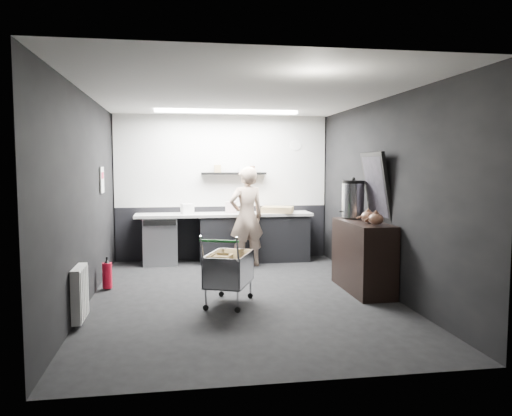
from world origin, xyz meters
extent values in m
plane|color=black|center=(0.00, 0.00, 0.00)|extent=(5.50, 5.50, 0.00)
plane|color=silver|center=(0.00, 0.00, 2.70)|extent=(5.50, 5.50, 0.00)
plane|color=black|center=(0.00, 2.75, 1.35)|extent=(5.50, 0.00, 5.50)
plane|color=black|center=(0.00, -2.75, 1.35)|extent=(5.50, 0.00, 5.50)
plane|color=black|center=(-2.00, 0.00, 1.35)|extent=(0.00, 5.50, 5.50)
plane|color=black|center=(2.00, 0.00, 1.35)|extent=(0.00, 5.50, 5.50)
cube|color=silver|center=(0.00, 2.73, 1.85)|extent=(3.95, 0.02, 1.70)
cube|color=black|center=(0.00, 2.73, 0.50)|extent=(3.95, 0.02, 1.00)
cube|color=black|center=(0.20, 2.62, 1.62)|extent=(1.20, 0.22, 0.04)
cylinder|color=white|center=(1.40, 2.72, 2.15)|extent=(0.20, 0.03, 0.20)
cube|color=white|center=(-1.98, 1.30, 1.55)|extent=(0.02, 0.30, 0.40)
cube|color=#BA1733|center=(-1.98, 1.30, 1.62)|extent=(0.02, 0.22, 0.10)
cube|color=white|center=(-1.94, -0.90, 0.35)|extent=(0.10, 0.50, 0.60)
cube|color=white|center=(0.00, 1.85, 2.67)|extent=(2.40, 0.20, 0.04)
cube|color=black|center=(0.55, 2.42, 0.42)|extent=(2.00, 0.56, 0.85)
cube|color=beige|center=(0.00, 2.42, 0.88)|extent=(3.20, 0.60, 0.05)
cube|color=#9EA0A5|center=(-1.15, 2.42, 0.42)|extent=(0.60, 0.58, 0.85)
cube|color=black|center=(-1.15, 2.12, 0.78)|extent=(0.56, 0.02, 0.10)
imported|color=beige|center=(0.35, 1.97, 0.87)|extent=(0.72, 0.57, 1.75)
cube|color=silver|center=(-0.21, -0.37, 0.27)|extent=(0.73, 0.87, 0.02)
cube|color=silver|center=(-0.44, -0.37, 0.46)|extent=(0.30, 0.70, 0.40)
cube|color=silver|center=(0.03, -0.37, 0.46)|extent=(0.30, 0.70, 0.40)
cube|color=silver|center=(-0.21, -0.73, 0.46)|extent=(0.46, 0.20, 0.40)
cube|color=silver|center=(-0.21, 0.00, 0.46)|extent=(0.46, 0.20, 0.40)
cylinder|color=silver|center=(-0.41, -0.70, 0.15)|extent=(0.02, 0.02, 0.26)
cylinder|color=silver|center=(0.00, -0.70, 0.15)|extent=(0.02, 0.02, 0.26)
cylinder|color=silver|center=(-0.41, -0.03, 0.15)|extent=(0.02, 0.02, 0.26)
cylinder|color=silver|center=(0.00, -0.03, 0.15)|extent=(0.02, 0.02, 0.26)
cylinder|color=green|center=(-0.21, -0.79, 0.88)|extent=(0.46, 0.21, 0.03)
cube|color=brown|center=(-0.31, -0.28, 0.45)|extent=(0.29, 0.32, 0.33)
cube|color=brown|center=(-0.08, -0.47, 0.43)|extent=(0.27, 0.30, 0.30)
cylinder|color=black|center=(-0.41, -0.70, 0.04)|extent=(0.08, 0.05, 0.07)
cylinder|color=black|center=(-0.41, -0.03, 0.04)|extent=(0.08, 0.05, 0.07)
cylinder|color=black|center=(0.00, -0.70, 0.04)|extent=(0.08, 0.05, 0.07)
cylinder|color=black|center=(0.00, -0.03, 0.04)|extent=(0.08, 0.05, 0.07)
cube|color=black|center=(1.73, 0.02, 0.49)|extent=(0.49, 1.31, 0.98)
cylinder|color=silver|center=(1.73, 0.45, 1.26)|extent=(0.33, 0.33, 0.50)
cylinder|color=black|center=(1.73, 0.45, 1.53)|extent=(0.33, 0.33, 0.04)
sphere|color=black|center=(1.73, 0.45, 1.57)|extent=(0.05, 0.05, 0.05)
ellipsoid|color=brown|center=(1.73, -0.15, 1.07)|extent=(0.20, 0.20, 0.16)
ellipsoid|color=brown|center=(1.73, -0.42, 1.07)|extent=(0.20, 0.20, 0.16)
cube|color=black|center=(1.94, 0.07, 1.47)|extent=(0.22, 0.76, 0.98)
cube|color=black|center=(1.92, 0.07, 1.47)|extent=(0.16, 0.66, 0.84)
cylinder|color=red|center=(-1.85, 0.65, 0.20)|extent=(0.14, 0.14, 0.36)
cone|color=black|center=(-1.85, 0.65, 0.41)|extent=(0.09, 0.09, 0.05)
cylinder|color=black|center=(-1.85, 0.65, 0.44)|extent=(0.03, 0.03, 0.05)
cube|color=#A18656|center=(0.98, 2.37, 0.96)|extent=(0.67, 0.58, 0.11)
cylinder|color=beige|center=(0.12, 2.42, 1.00)|extent=(0.21, 0.21, 0.21)
cube|color=white|center=(-0.67, 2.37, 0.99)|extent=(0.24, 0.21, 0.18)
camera|label=1|loc=(-0.85, -6.61, 1.79)|focal=35.00mm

